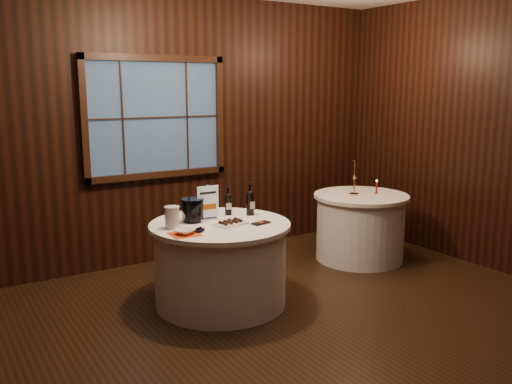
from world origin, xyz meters
TOP-DOWN VIEW (x-y plane):
  - ground at (0.00, 0.00)m, footprint 6.00×6.00m
  - back_wall at (0.00, 2.48)m, footprint 6.00×0.10m
  - main_table at (0.00, 1.00)m, footprint 1.28×1.28m
  - side_table at (2.00, 1.30)m, footprint 1.08×1.08m
  - sign_stand at (-0.04, 1.16)m, footprint 0.21×0.11m
  - port_bottle_left at (0.22, 1.24)m, footprint 0.07×0.08m
  - port_bottle_right at (0.39, 1.12)m, footprint 0.08×0.08m
  - ice_bucket at (-0.19, 1.17)m, footprint 0.21×0.21m
  - chocolate_plate at (0.05, 0.90)m, footprint 0.32×0.25m
  - chocolate_box at (0.30, 0.78)m, footprint 0.18×0.11m
  - grape_bunch at (-0.29, 0.80)m, footprint 0.18×0.11m
  - glass_pitcher at (-0.44, 1.06)m, footprint 0.18×0.14m
  - orange_napkin at (-0.44, 0.82)m, footprint 0.24×0.24m
  - cracker_bowl at (-0.44, 0.82)m, footprint 0.21×0.21m
  - brass_candlestick at (1.90, 1.32)m, footprint 0.11×0.11m
  - red_candle at (2.17, 1.23)m, footprint 0.04×0.04m

SIDE VIEW (x-z plane):
  - ground at x=0.00m, z-range 0.00..0.00m
  - main_table at x=0.00m, z-range 0.00..0.77m
  - side_table at x=2.00m, z-range 0.00..0.77m
  - orange_napkin at x=-0.44m, z-range 0.77..0.77m
  - chocolate_box at x=0.30m, z-range 0.77..0.78m
  - chocolate_plate at x=0.05m, z-range 0.77..0.81m
  - grape_bunch at x=-0.29m, z-range 0.77..0.81m
  - cracker_bowl at x=-0.44m, z-range 0.77..0.81m
  - red_candle at x=2.17m, z-range 0.75..0.92m
  - glass_pitcher at x=-0.44m, z-range 0.77..0.96m
  - ice_bucket at x=-0.19m, z-range 0.78..0.99m
  - sign_stand at x=-0.04m, z-range 0.72..1.05m
  - port_bottle_left at x=0.22m, z-range 0.75..1.03m
  - port_bottle_right at x=0.39m, z-range 0.75..1.07m
  - brass_candlestick at x=1.90m, z-range 0.71..1.11m
  - back_wall at x=0.00m, z-range 0.04..3.04m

